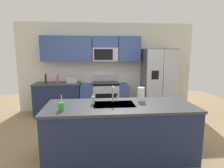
% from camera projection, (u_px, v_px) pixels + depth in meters
% --- Properties ---
extents(ground_plane, '(9.00, 9.00, 0.00)m').
position_uv_depth(ground_plane, '(114.00, 140.00, 3.80)').
color(ground_plane, '#997A56').
rests_on(ground_plane, ground).
extents(kitchen_wall_unit, '(5.20, 0.43, 2.60)m').
position_uv_depth(kitchen_wall_unit, '(102.00, 62.00, 5.58)').
color(kitchen_wall_unit, silver).
rests_on(kitchen_wall_unit, ground).
extents(back_counter, '(1.28, 0.63, 0.90)m').
position_uv_depth(back_counter, '(58.00, 98.00, 5.36)').
color(back_counter, '#1E2A4D').
rests_on(back_counter, ground).
extents(range_oven, '(1.36, 0.61, 1.10)m').
position_uv_depth(range_oven, '(104.00, 98.00, 5.49)').
color(range_oven, '#B7BABF').
rests_on(range_oven, ground).
extents(refrigerator, '(0.90, 0.76, 1.85)m').
position_uv_depth(refrigerator, '(158.00, 81.00, 5.48)').
color(refrigerator, '#4C4F54').
rests_on(refrigerator, ground).
extents(island_counter, '(2.44, 0.96, 0.90)m').
position_uv_depth(island_counter, '(120.00, 130.00, 3.16)').
color(island_counter, '#1E2A4D').
rests_on(island_counter, ground).
extents(toaster, '(0.28, 0.16, 0.18)m').
position_uv_depth(toaster, '(72.00, 80.00, 5.26)').
color(toaster, '#B7BABF').
rests_on(toaster, back_counter).
extents(pepper_mill, '(0.05, 0.05, 0.25)m').
position_uv_depth(pepper_mill, '(46.00, 79.00, 5.23)').
color(pepper_mill, black).
rests_on(pepper_mill, back_counter).
extents(bottle_pink, '(0.07, 0.07, 0.23)m').
position_uv_depth(bottle_pink, '(58.00, 79.00, 5.27)').
color(bottle_pink, '#EA4C93').
rests_on(bottle_pink, back_counter).
extents(sink_faucet, '(0.08, 0.21, 0.28)m').
position_uv_depth(sink_faucet, '(113.00, 93.00, 3.24)').
color(sink_faucet, '#B7BABF').
rests_on(sink_faucet, island_counter).
extents(drink_cup_green, '(0.08, 0.08, 0.24)m').
position_uv_depth(drink_cup_green, '(61.00, 106.00, 2.78)').
color(drink_cup_green, green).
rests_on(drink_cup_green, island_counter).
extents(soap_dispenser, '(0.06, 0.06, 0.17)m').
position_uv_depth(soap_dispenser, '(93.00, 100.00, 3.12)').
color(soap_dispenser, '#A5D8B2').
rests_on(soap_dispenser, island_counter).
extents(paper_towel_roll, '(0.12, 0.12, 0.24)m').
position_uv_depth(paper_towel_roll, '(141.00, 94.00, 3.33)').
color(paper_towel_roll, white).
rests_on(paper_towel_roll, island_counter).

